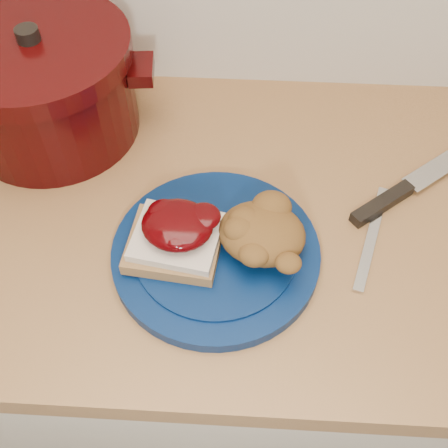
# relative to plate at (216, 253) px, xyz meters

# --- Properties ---
(base_cabinet) EXTENTS (4.00, 0.60, 0.86)m
(base_cabinet) POSITION_rel_plate_xyz_m (0.02, 0.08, -0.48)
(base_cabinet) COLOR beige
(base_cabinet) RESTS_ON floor
(plate) EXTENTS (0.34, 0.34, 0.02)m
(plate) POSITION_rel_plate_xyz_m (0.00, 0.00, 0.00)
(plate) COLOR #041B45
(plate) RESTS_ON wood_countertop
(sandwich) EXTENTS (0.13, 0.12, 0.06)m
(sandwich) POSITION_rel_plate_xyz_m (-0.05, -0.00, 0.04)
(sandwich) COLOR olive
(sandwich) RESTS_ON plate
(stuffing_mound) EXTENTS (0.13, 0.12, 0.06)m
(stuffing_mound) POSITION_rel_plate_xyz_m (0.06, 0.01, 0.04)
(stuffing_mound) COLOR brown
(stuffing_mound) RESTS_ON plate
(chef_knife) EXTENTS (0.25, 0.21, 0.02)m
(chef_knife) POSITION_rel_plate_xyz_m (0.27, 0.13, -0.00)
(chef_knife) COLOR black
(chef_knife) RESTS_ON wood_countertop
(butter_knife) EXTENTS (0.07, 0.18, 0.00)m
(butter_knife) POSITION_rel_plate_xyz_m (0.22, 0.04, -0.01)
(butter_knife) COLOR silver
(butter_knife) RESTS_ON wood_countertop
(dutch_oven) EXTENTS (0.35, 0.31, 0.18)m
(dutch_oven) POSITION_rel_plate_xyz_m (-0.28, 0.24, 0.08)
(dutch_oven) COLOR black
(dutch_oven) RESTS_ON wood_countertop
(pepper_grinder) EXTENTS (0.06, 0.06, 0.13)m
(pepper_grinder) POSITION_rel_plate_xyz_m (-0.32, 0.30, 0.06)
(pepper_grinder) COLOR black
(pepper_grinder) RESTS_ON wood_countertop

